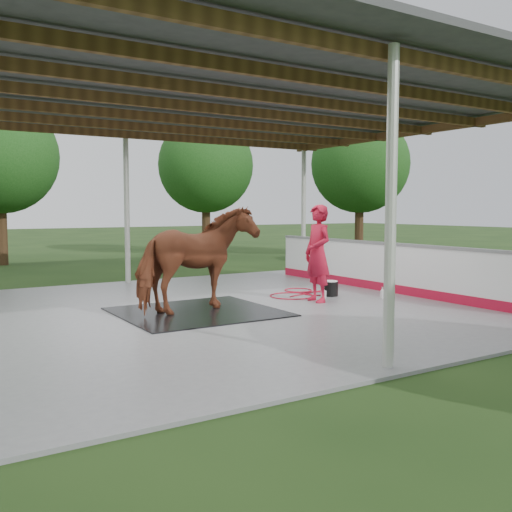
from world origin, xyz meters
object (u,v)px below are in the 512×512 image
dasher_board (386,268)px  handler (318,253)px  wash_bucket (330,288)px  horse (197,259)px

dasher_board → handler: 2.37m
dasher_board → handler: (-2.29, -0.36, 0.46)m
dasher_board → wash_bucket: 1.62m
horse → dasher_board: bearing=-100.4°
dasher_board → wash_bucket: size_ratio=21.98×
horse → handler: (2.67, -0.20, 0.00)m
dasher_board → handler: size_ratio=3.97×
horse → wash_bucket: bearing=-97.7°
dasher_board → wash_bucket: dasher_board is taller
handler → wash_bucket: 1.20m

